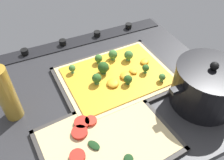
{
  "coord_description": "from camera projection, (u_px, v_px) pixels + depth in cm",
  "views": [
    {
      "loc": [
        22.18,
        48.64,
        54.92
      ],
      "look_at": [
        -0.26,
        0.45,
        3.86
      ],
      "focal_mm": 36.85,
      "sensor_mm": 36.0,
      "label": 1
    }
  ],
  "objects": [
    {
      "name": "stove_control_panel",
      "position": [
        81.0,
        40.0,
        0.96
      ],
      "size": [
        72.37,
        7.0,
        2.6
      ],
      "color": "black",
      "rests_on": "ground_plane"
    },
    {
      "name": "baking_tray_back",
      "position": [
        107.0,
        142.0,
        0.62
      ],
      "size": [
        36.83,
        29.42,
        1.3
      ],
      "color": "#33302D",
      "rests_on": "ground_plane"
    },
    {
      "name": "baking_tray_front",
      "position": [
        116.0,
        78.0,
        0.79
      ],
      "size": [
        39.68,
        31.31,
        1.3
      ],
      "color": "#33302D",
      "rests_on": "ground_plane"
    },
    {
      "name": "broccoli_pizza",
      "position": [
        116.0,
        74.0,
        0.79
      ],
      "size": [
        37.18,
        28.81,
        5.75
      ],
      "color": "#D3B77F",
      "rests_on": "baking_tray_front"
    },
    {
      "name": "ground_plane",
      "position": [
        111.0,
        91.0,
        0.78
      ],
      "size": [
        75.39,
        67.29,
        3.0
      ],
      "primitive_type": "cube",
      "color": "#28282B"
    },
    {
      "name": "cooking_pot",
      "position": [
        206.0,
        86.0,
        0.68
      ],
      "size": [
        26.77,
        19.96,
        15.64
      ],
      "color": "black",
      "rests_on": "ground_plane"
    },
    {
      "name": "veggie_pizza_back",
      "position": [
        105.0,
        140.0,
        0.61
      ],
      "size": [
        34.22,
        26.8,
        1.9
      ],
      "color": "tan",
      "rests_on": "baking_tray_back"
    },
    {
      "name": "oil_bottle",
      "position": [
        5.0,
        93.0,
        0.62
      ],
      "size": [
        5.1,
        5.1,
        22.75
      ],
      "color": "olive",
      "rests_on": "ground_plane"
    }
  ]
}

